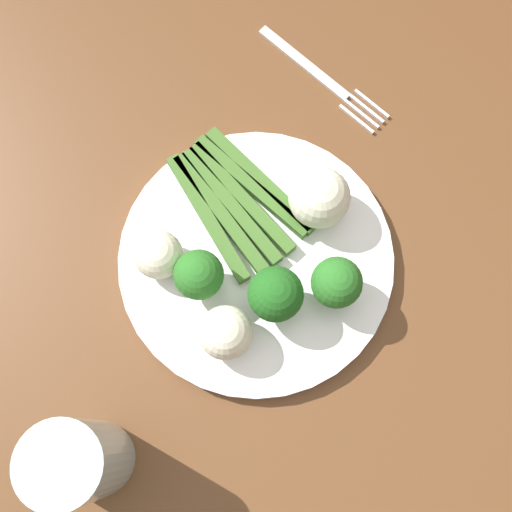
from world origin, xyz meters
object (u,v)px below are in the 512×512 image
(broccoli_outer_edge, at_px, (337,283))
(water_glass, at_px, (80,462))
(cauliflower_mid, at_px, (226,333))
(broccoli_front, at_px, (276,295))
(broccoli_right, at_px, (199,275))
(cauliflower_front_left, at_px, (319,198))
(asparagus_bundle, at_px, (235,201))
(cauliflower_back, at_px, (158,255))
(dining_table, at_px, (325,272))
(plate, at_px, (256,260))
(fork, at_px, (322,78))

(broccoli_outer_edge, bearing_deg, water_glass, -21.04)
(cauliflower_mid, bearing_deg, broccoli_front, 159.64)
(broccoli_right, bearing_deg, cauliflower_front_left, 157.94)
(asparagus_bundle, bearing_deg, cauliflower_mid, -42.86)
(broccoli_outer_edge, xyz_separation_m, water_glass, (0.24, -0.09, 0.01))
(asparagus_bundle, xyz_separation_m, cauliflower_mid, (0.11, 0.07, 0.02))
(asparagus_bundle, relative_size, cauliflower_back, 3.48)
(broccoli_outer_edge, distance_m, broccoli_front, 0.05)
(broccoli_outer_edge, height_order, broccoli_right, broccoli_outer_edge)
(dining_table, bearing_deg, plate, -45.63)
(dining_table, height_order, broccoli_right, broccoli_right)
(dining_table, xyz_separation_m, cauliflower_mid, (0.13, -0.04, 0.14))
(cauliflower_back, bearing_deg, cauliflower_mid, 74.66)
(plate, height_order, fork, plate)
(asparagus_bundle, bearing_deg, fork, 108.44)
(cauliflower_front_left, bearing_deg, water_glass, -6.99)
(dining_table, bearing_deg, cauliflower_mid, -15.60)
(plate, bearing_deg, broccoli_outer_edge, 99.17)
(broccoli_outer_edge, bearing_deg, cauliflower_mid, -32.66)
(dining_table, xyz_separation_m, cauliflower_back, (0.11, -0.13, 0.13))
(fork, distance_m, water_glass, 0.43)
(plate, height_order, broccoli_front, broccoli_front)
(cauliflower_back, xyz_separation_m, cauliflower_front_left, (-0.12, 0.09, 0.01))
(asparagus_bundle, relative_size, broccoli_front, 2.59)
(plate, distance_m, broccoli_front, 0.06)
(cauliflower_mid, bearing_deg, broccoli_right, -120.71)
(broccoli_outer_edge, height_order, broccoli_front, broccoli_front)
(cauliflower_back, height_order, cauliflower_front_left, cauliflower_front_left)
(broccoli_right, height_order, broccoli_front, broccoli_front)
(plate, bearing_deg, cauliflower_mid, 14.16)
(dining_table, distance_m, cauliflower_mid, 0.19)
(plate, height_order, broccoli_right, broccoli_right)
(asparagus_bundle, distance_m, fork, 0.17)
(plate, xyz_separation_m, broccoli_right, (0.05, -0.03, 0.04))
(broccoli_outer_edge, relative_size, fork, 0.34)
(asparagus_bundle, distance_m, broccoli_right, 0.09)
(plate, height_order, cauliflower_back, cauliflower_back)
(plate, relative_size, water_glass, 2.12)
(cauliflower_mid, relative_size, fork, 0.29)
(fork, bearing_deg, water_glass, -75.75)
(broccoli_outer_edge, bearing_deg, asparagus_bundle, -100.20)
(cauliflower_back, bearing_deg, broccoli_front, 103.11)
(asparagus_bundle, xyz_separation_m, broccoli_outer_edge, (0.02, 0.12, 0.03))
(dining_table, relative_size, plate, 5.25)
(cauliflower_front_left, xyz_separation_m, fork, (-0.13, -0.07, -0.04))
(water_glass, bearing_deg, cauliflower_mid, 166.88)
(plate, height_order, broccoli_outer_edge, broccoli_outer_edge)
(plate, xyz_separation_m, fork, (-0.20, -0.05, -0.01))
(asparagus_bundle, height_order, cauliflower_front_left, cauliflower_front_left)
(broccoli_right, bearing_deg, fork, -174.52)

